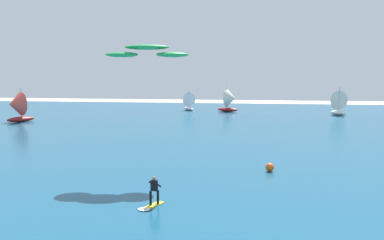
% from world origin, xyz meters
% --- Properties ---
extents(ocean, '(160.00, 90.00, 0.10)m').
position_xyz_m(ocean, '(0.00, 50.16, 0.05)').
color(ocean, navy).
rests_on(ocean, ground).
extents(kitesurfer, '(1.28, 2.02, 1.67)m').
position_xyz_m(kitesurfer, '(-2.70, 12.60, 0.70)').
color(kitesurfer, yellow).
rests_on(kitesurfer, ocean).
extents(kite, '(6.19, 2.74, 0.91)m').
position_xyz_m(kite, '(-4.85, 20.05, 9.04)').
color(kite, '#198C3F').
extents(sailboat_leading, '(3.96, 4.42, 4.98)m').
position_xyz_m(sailboat_leading, '(17.42, 68.65, 2.38)').
color(sailboat_leading, white).
rests_on(sailboat_leading, ocean).
extents(sailboat_far_right, '(3.47, 3.68, 4.09)m').
position_xyz_m(sailboat_far_right, '(-10.72, 74.20, 1.97)').
color(sailboat_far_right, white).
rests_on(sailboat_far_right, ocean).
extents(sailboat_center_horizon, '(4.26, 4.67, 5.18)m').
position_xyz_m(sailboat_center_horizon, '(-33.08, 49.11, 2.47)').
color(sailboat_center_horizon, maroon).
rests_on(sailboat_center_horizon, ocean).
extents(sailboat_trailing, '(4.39, 3.89, 4.93)m').
position_xyz_m(sailboat_trailing, '(-1.87, 71.89, 2.36)').
color(sailboat_trailing, maroon).
rests_on(sailboat_trailing, ocean).
extents(marker_buoy, '(0.65, 0.65, 0.65)m').
position_xyz_m(marker_buoy, '(4.06, 22.06, 0.42)').
color(marker_buoy, '#E55919').
rests_on(marker_buoy, ocean).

